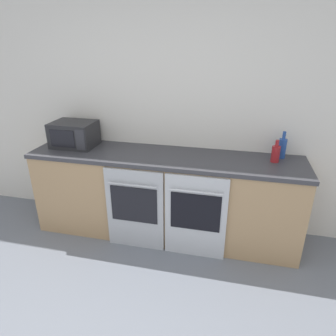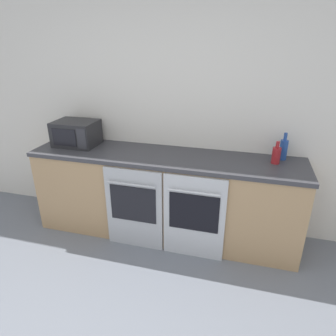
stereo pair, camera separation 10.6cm
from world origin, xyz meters
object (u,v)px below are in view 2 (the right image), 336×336
(microwave, at_px, (76,133))
(bottle_red, at_px, (276,155))
(oven_right, at_px, (194,218))
(oven_left, at_px, (134,209))
(bottle_blue, at_px, (283,149))

(microwave, bearing_deg, bottle_red, 0.29)
(oven_right, height_order, bottle_red, bottle_red)
(oven_left, xyz_separation_m, microwave, (-0.77, 0.37, 0.60))
(oven_left, xyz_separation_m, bottle_red, (1.27, 0.38, 0.55))
(microwave, distance_m, bottle_red, 2.05)
(microwave, height_order, bottle_red, microwave)
(oven_right, distance_m, microwave, 1.54)
(microwave, relative_size, bottle_red, 2.10)
(oven_right, relative_size, bottle_blue, 3.26)
(oven_right, distance_m, bottle_blue, 1.07)
(microwave, xyz_separation_m, bottle_blue, (2.12, 0.13, -0.03))
(oven_right, relative_size, bottle_red, 4.04)
(oven_right, bearing_deg, microwave, 164.83)
(oven_right, height_order, bottle_blue, bottle_blue)
(oven_left, distance_m, bottle_blue, 1.55)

